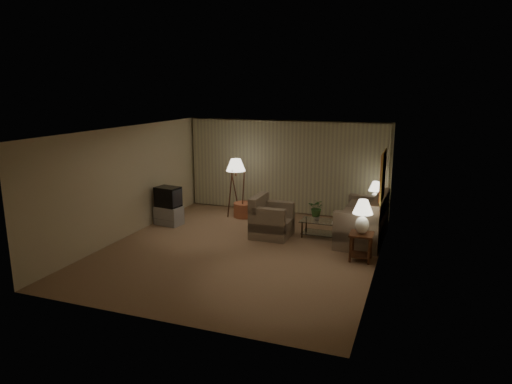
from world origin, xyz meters
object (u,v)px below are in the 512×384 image
ottoman (244,210)px  table_lamp_far (375,191)px  coffee_table (322,226)px  floor_lamp (236,187)px  table_lamp_near (363,214)px  side_table_near (361,242)px  tv_cabinet (169,215)px  crt_tv (168,197)px  side_table_far (374,212)px  armchair (272,221)px  vase (317,217)px  sofa (362,222)px

ottoman → table_lamp_far: bearing=5.0°
coffee_table → floor_lamp: floor_lamp is taller
table_lamp_near → coffee_table: table_lamp_near is taller
side_table_near → floor_lamp: (-3.78, 2.20, 0.47)m
floor_lamp → coffee_table: bearing=-19.5°
floor_lamp → tv_cabinet: bearing=-137.2°
crt_tv → table_lamp_near: bearing=-1.3°
side_table_far → crt_tv: bearing=-161.8°
side_table_far → tv_cabinet: side_table_far is taller
side_table_near → side_table_far: same height
table_lamp_far → floor_lamp: size_ratio=0.37×
side_table_near → side_table_far: bearing=90.0°
armchair → table_lamp_far: size_ratio=1.56×
armchair → coffee_table: size_ratio=0.91×
tv_cabinet → ottoman: size_ratio=1.26×
armchair → table_lamp_near: (2.28, -0.88, 0.63)m
crt_tv → vase: bearing=13.6°
table_lamp_far → tv_cabinet: 5.52m
table_lamp_near → vase: bearing=134.8°
armchair → side_table_far: 2.86m
armchair → vase: armchair is taller
sofa → crt_tv: crt_tv is taller
table_lamp_near → ottoman: bearing=147.3°
table_lamp_far → coffee_table: (-1.09, -1.35, -0.69)m
sofa → tv_cabinet: bearing=-82.8°
table_lamp_near → crt_tv: table_lamp_near is taller
sofa → side_table_far: sofa is taller
sofa → table_lamp_far: bearing=175.2°
sofa → side_table_near: 1.36m
armchair → table_lamp_far: bearing=-52.6°
tv_cabinet → floor_lamp: (1.42, 1.31, 0.62)m
side_table_near → crt_tv: (-5.20, 0.89, 0.36)m
armchair → tv_cabinet: size_ratio=1.26×
coffee_table → vase: bearing=180.0°
side_table_far → tv_cabinet: size_ratio=0.79×
crt_tv → ottoman: crt_tv is taller
tv_cabinet → crt_tv: bearing=0.0°
crt_tv → ottoman: bearing=49.1°
sofa → table_lamp_near: bearing=8.4°
vase → armchair: bearing=-160.3°
armchair → table_lamp_far: table_lamp_far is taller
sofa → table_lamp_far: 1.36m
table_lamp_near → side_table_far: bearing=90.0°
table_lamp_far → tv_cabinet: bearing=-161.8°
side_table_near → crt_tv: 5.29m
side_table_near → ottoman: bearing=147.3°
crt_tv → floor_lamp: bearing=51.2°
ottoman → side_table_far: bearing=5.0°
sofa → vase: sofa is taller
armchair → crt_tv: (-2.92, 0.01, 0.36)m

